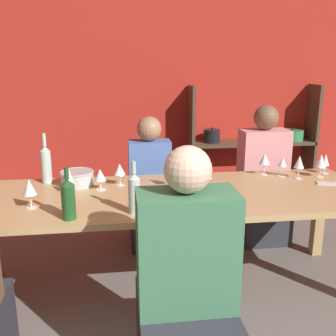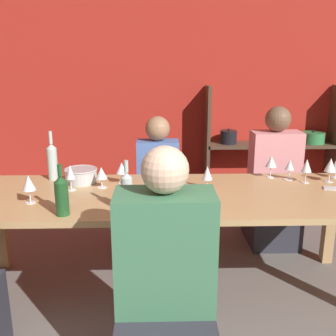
# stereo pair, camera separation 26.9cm
# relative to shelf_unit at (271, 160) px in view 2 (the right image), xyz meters

# --- Properties ---
(wall_back_red) EXTENTS (8.80, 0.06, 2.70)m
(wall_back_red) POSITION_rel_shelf_unit_xyz_m (-1.18, 0.20, 0.84)
(wall_back_red) COLOR red
(wall_back_red) RESTS_ON ground_plane
(shelf_unit) EXTENTS (1.45, 0.30, 1.34)m
(shelf_unit) POSITION_rel_shelf_unit_xyz_m (0.00, 0.00, 0.00)
(shelf_unit) COLOR #4C3828
(shelf_unit) RESTS_ON ground_plane
(dining_table) EXTENTS (2.77, 0.92, 0.73)m
(dining_table) POSITION_rel_shelf_unit_xyz_m (-1.21, -1.76, 0.15)
(dining_table) COLOR tan
(dining_table) RESTS_ON ground_plane
(mixing_bowl) EXTENTS (0.24, 0.24, 0.10)m
(mixing_bowl) POSITION_rel_shelf_unit_xyz_m (-1.84, -1.49, 0.28)
(mixing_bowl) COLOR #B7BABC
(mixing_bowl) RESTS_ON dining_table
(wine_bottle_green) EXTENTS (0.07, 0.07, 0.31)m
(wine_bottle_green) POSITION_rel_shelf_unit_xyz_m (-1.46, -2.08, 0.35)
(wine_bottle_green) COLOR #B2C6C1
(wine_bottle_green) RESTS_ON dining_table
(wine_bottle_dark) EXTENTS (0.07, 0.07, 0.37)m
(wine_bottle_dark) POSITION_rel_shelf_unit_xyz_m (-2.06, -1.41, 0.37)
(wine_bottle_dark) COLOR #B2C6C1
(wine_bottle_dark) RESTS_ON dining_table
(wine_bottle_amber) EXTENTS (0.08, 0.08, 0.30)m
(wine_bottle_amber) POSITION_rel_shelf_unit_xyz_m (-1.83, -2.12, 0.34)
(wine_bottle_amber) COLOR #1E4C23
(wine_bottle_amber) RESTS_ON dining_table
(wine_glass_red_a) EXTENTS (0.08, 0.08, 0.18)m
(wine_glass_red_a) POSITION_rel_shelf_unit_xyz_m (-0.02, -1.53, 0.34)
(wine_glass_red_a) COLOR white
(wine_glass_red_a) RESTS_ON dining_table
(wine_glass_white_a) EXTENTS (0.06, 0.06, 0.18)m
(wine_glass_white_a) POSITION_rel_shelf_unit_xyz_m (-1.87, -1.67, 0.34)
(wine_glass_white_a) COLOR white
(wine_glass_white_a) RESTS_ON dining_table
(wine_glass_white_b) EXTENTS (0.08, 0.08, 0.16)m
(wine_glass_white_b) POSITION_rel_shelf_unit_xyz_m (-1.54, -1.53, 0.33)
(wine_glass_white_b) COLOR white
(wine_glass_white_b) RESTS_ON dining_table
(wine_glass_red_b) EXTENTS (0.08, 0.08, 0.17)m
(wine_glass_red_b) POSITION_rel_shelf_unit_xyz_m (-0.42, -1.41, 0.35)
(wine_glass_red_b) COLOR white
(wine_glass_red_b) RESTS_ON dining_table
(wine_glass_empty_a) EXTENTS (0.07, 0.07, 0.16)m
(wine_glass_empty_a) POSITION_rel_shelf_unit_xyz_m (0.07, -1.43, 0.33)
(wine_glass_empty_a) COLOR white
(wine_glass_empty_a) RESTS_ON dining_table
(wine_glass_empty_b) EXTENTS (0.07, 0.07, 0.15)m
(wine_glass_empty_b) POSITION_rel_shelf_unit_xyz_m (-0.29, -1.46, 0.33)
(wine_glass_empty_b) COLOR white
(wine_glass_empty_b) RESTS_ON dining_table
(wine_glass_red_c) EXTENTS (0.08, 0.08, 0.18)m
(wine_glass_red_c) POSITION_rel_shelf_unit_xyz_m (-2.08, -1.91, 0.35)
(wine_glass_red_c) COLOR white
(wine_glass_red_c) RESTS_ON dining_table
(wine_glass_red_d) EXTENTS (0.07, 0.07, 0.18)m
(wine_glass_red_d) POSITION_rel_shelf_unit_xyz_m (-0.20, -1.54, 0.35)
(wine_glass_red_d) COLOR white
(wine_glass_red_d) RESTS_ON dining_table
(wine_glass_white_c) EXTENTS (0.07, 0.07, 0.16)m
(wine_glass_white_c) POSITION_rel_shelf_unit_xyz_m (-1.17, -1.60, 0.34)
(wine_glass_white_c) COLOR white
(wine_glass_white_c) RESTS_ON dining_table
(wine_glass_red_e) EXTENTS (0.07, 0.07, 0.17)m
(wine_glass_red_e) POSITION_rel_shelf_unit_xyz_m (-0.94, -1.67, 0.33)
(wine_glass_red_e) COLOR white
(wine_glass_red_e) RESTS_ON dining_table
(wine_glass_red_f) EXTENTS (0.08, 0.08, 0.15)m
(wine_glass_red_f) POSITION_rel_shelf_unit_xyz_m (-1.67, -1.62, 0.32)
(wine_glass_red_f) COLOR white
(wine_glass_red_f) RESTS_ON dining_table
(cell_phone) EXTENTS (0.16, 0.11, 0.01)m
(cell_phone) POSITION_rel_shelf_unit_xyz_m (-0.05, -1.70, 0.23)
(cell_phone) COLOR silver
(cell_phone) RESTS_ON dining_table
(person_far_a) EXTENTS (0.36, 0.45, 1.14)m
(person_far_a) POSITION_rel_shelf_unit_xyz_m (-1.27, -0.97, -0.08)
(person_far_a) COLOR #2D2D38
(person_far_a) RESTS_ON ground_plane
(person_near_b) EXTENTS (0.45, 0.57, 1.25)m
(person_near_b) POSITION_rel_shelf_unit_xyz_m (-1.25, -2.62, -0.06)
(person_near_b) COLOR #2D2D38
(person_near_b) RESTS_ON ground_plane
(person_far_b) EXTENTS (0.42, 0.53, 1.23)m
(person_far_b) POSITION_rel_shelf_unit_xyz_m (-0.26, -0.97, -0.06)
(person_far_b) COLOR #2D2D38
(person_far_b) RESTS_ON ground_plane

